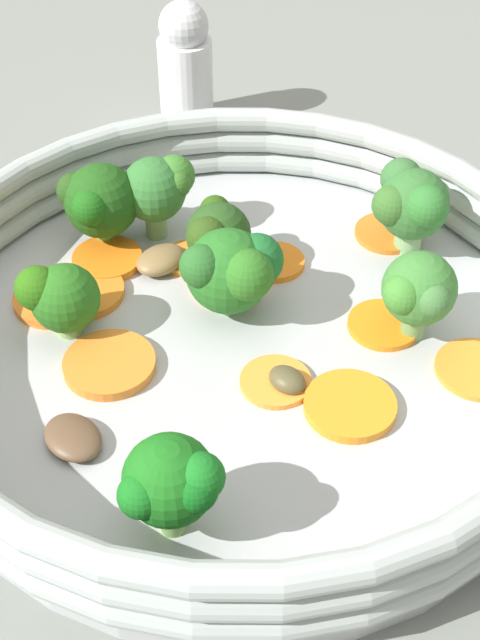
% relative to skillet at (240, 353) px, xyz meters
% --- Properties ---
extents(ground_plane, '(4.00, 4.00, 0.00)m').
position_rel_skillet_xyz_m(ground_plane, '(0.00, 0.00, -0.01)').
color(ground_plane, gray).
extents(skillet, '(0.33, 0.33, 0.02)m').
position_rel_skillet_xyz_m(skillet, '(0.00, 0.00, 0.00)').
color(skillet, '#B2B5B7').
rests_on(skillet, ground_plane).
extents(skillet_rim_wall, '(0.34, 0.34, 0.04)m').
position_rel_skillet_xyz_m(skillet_rim_wall, '(0.00, 0.00, 0.03)').
color(skillet_rim_wall, '#AAB4B1').
rests_on(skillet_rim_wall, skillet).
extents(skillet_rivet_left, '(0.01, 0.01, 0.01)m').
position_rel_skillet_xyz_m(skillet_rivet_left, '(-0.09, -0.13, 0.01)').
color(skillet_rivet_left, '#AFB8B4').
rests_on(skillet_rivet_left, skillet).
extents(carrot_slice_0, '(0.06, 0.06, 0.00)m').
position_rel_skillet_xyz_m(carrot_slice_0, '(-0.00, 0.11, 0.01)').
color(carrot_slice_0, orange).
rests_on(carrot_slice_0, skillet).
extents(carrot_slice_1, '(0.05, 0.05, 0.00)m').
position_rel_skillet_xyz_m(carrot_slice_1, '(0.03, -0.07, 0.01)').
color(carrot_slice_1, orange).
rests_on(carrot_slice_1, skillet).
extents(carrot_slice_2, '(0.05, 0.05, 0.01)m').
position_rel_skillet_xyz_m(carrot_slice_2, '(-0.04, 0.06, 0.01)').
color(carrot_slice_2, orange).
rests_on(carrot_slice_2, skillet).
extents(carrot_slice_3, '(0.05, 0.05, 0.00)m').
position_rel_skillet_xyz_m(carrot_slice_3, '(-0.02, -0.03, 0.01)').
color(carrot_slice_3, orange).
rests_on(carrot_slice_3, skillet).
extents(carrot_slice_4, '(0.04, 0.04, 0.00)m').
position_rel_skillet_xyz_m(carrot_slice_4, '(0.06, 0.05, 0.01)').
color(carrot_slice_4, orange).
rests_on(carrot_slice_4, skillet).
extents(carrot_slice_5, '(0.06, 0.06, 0.00)m').
position_rel_skillet_xyz_m(carrot_slice_5, '(0.01, 0.09, 0.01)').
color(carrot_slice_5, orange).
rests_on(carrot_slice_5, skillet).
extents(carrot_slice_6, '(0.06, 0.06, 0.01)m').
position_rel_skillet_xyz_m(carrot_slice_6, '(0.04, 0.09, 0.01)').
color(carrot_slice_6, orange).
rests_on(carrot_slice_6, skillet).
extents(carrot_slice_7, '(0.06, 0.06, 0.01)m').
position_rel_skillet_xyz_m(carrot_slice_7, '(-0.03, -0.06, 0.01)').
color(carrot_slice_7, orange).
rests_on(carrot_slice_7, skillet).
extents(carrot_slice_8, '(0.05, 0.05, 0.00)m').
position_rel_skillet_xyz_m(carrot_slice_8, '(0.04, 0.02, 0.01)').
color(carrot_slice_8, orange).
rests_on(carrot_slice_8, skillet).
extents(carrot_slice_9, '(0.05, 0.05, 0.00)m').
position_rel_skillet_xyz_m(carrot_slice_9, '(0.11, -0.06, 0.01)').
color(carrot_slice_9, orange).
rests_on(carrot_slice_9, skillet).
extents(carrot_slice_10, '(0.06, 0.06, 0.00)m').
position_rel_skillet_xyz_m(carrot_slice_10, '(0.01, -0.12, 0.01)').
color(carrot_slice_10, orange).
rests_on(carrot_slice_10, skillet).
extents(carrot_slice_11, '(0.05, 0.05, 0.00)m').
position_rel_skillet_xyz_m(carrot_slice_11, '(0.07, -0.00, 0.01)').
color(carrot_slice_11, orange).
rests_on(carrot_slice_11, skillet).
extents(broccoli_floret_0, '(0.04, 0.04, 0.05)m').
position_rel_skillet_xyz_m(broccoli_floret_0, '(0.03, -0.08, 0.04)').
color(broccoli_floret_0, '#679050').
rests_on(broccoli_floret_0, skillet).
extents(broccoli_floret_1, '(0.04, 0.04, 0.05)m').
position_rel_skillet_xyz_m(broccoli_floret_1, '(-0.12, -0.01, 0.04)').
color(broccoli_floret_1, '#76A452').
rests_on(broccoli_floret_1, skillet).
extents(broccoli_floret_2, '(0.04, 0.04, 0.04)m').
position_rel_skillet_xyz_m(broccoli_floret_2, '(-0.02, 0.09, 0.03)').
color(broccoli_floret_2, '#7DA755').
rests_on(broccoli_floret_2, skillet).
extents(broccoli_floret_3, '(0.04, 0.04, 0.04)m').
position_rel_skillet_xyz_m(broccoli_floret_3, '(0.05, 0.03, 0.04)').
color(broccoli_floret_3, '#6DA460').
rests_on(broccoli_floret_3, skillet).
extents(broccoli_floret_4, '(0.05, 0.04, 0.05)m').
position_rel_skillet_xyz_m(broccoli_floret_4, '(0.10, -0.07, 0.04)').
color(broccoli_floret_4, '#7CA96A').
rests_on(broccoli_floret_4, skillet).
extents(broccoli_floret_5, '(0.04, 0.04, 0.05)m').
position_rel_skillet_xyz_m(broccoli_floret_5, '(0.08, 0.07, 0.04)').
color(broccoli_floret_5, '#8AB56F').
rests_on(broccoli_floret_5, skillet).
extents(broccoli_floret_6, '(0.05, 0.05, 0.05)m').
position_rel_skillet_xyz_m(broccoli_floret_6, '(0.02, 0.01, 0.04)').
color(broccoli_floret_6, '#729859').
rests_on(broccoli_floret_6, skillet).
extents(broccoli_floret_7, '(0.05, 0.05, 0.05)m').
position_rel_skillet_xyz_m(broccoli_floret_7, '(0.06, 0.10, 0.04)').
color(broccoli_floret_7, '#6CA44C').
rests_on(broccoli_floret_7, skillet).
extents(mushroom_piece_0, '(0.02, 0.03, 0.01)m').
position_rel_skillet_xyz_m(mushroom_piece_0, '(-0.02, -0.03, 0.01)').
color(mushroom_piece_0, brown).
rests_on(mushroom_piece_0, skillet).
extents(mushroom_piece_1, '(0.04, 0.04, 0.01)m').
position_rel_skillet_xyz_m(mushroom_piece_1, '(-0.09, 0.05, 0.01)').
color(mushroom_piece_1, brown).
rests_on(mushroom_piece_1, skillet).
extents(mushroom_piece_2, '(0.04, 0.03, 0.01)m').
position_rel_skillet_xyz_m(mushroom_piece_2, '(0.05, 0.06, 0.01)').
color(mushroom_piece_2, olive).
rests_on(mushroom_piece_2, skillet).
extents(salt_shaker, '(0.04, 0.04, 0.09)m').
position_rel_skillet_xyz_m(salt_shaker, '(0.23, 0.11, 0.04)').
color(salt_shaker, white).
rests_on(salt_shaker, ground_plane).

